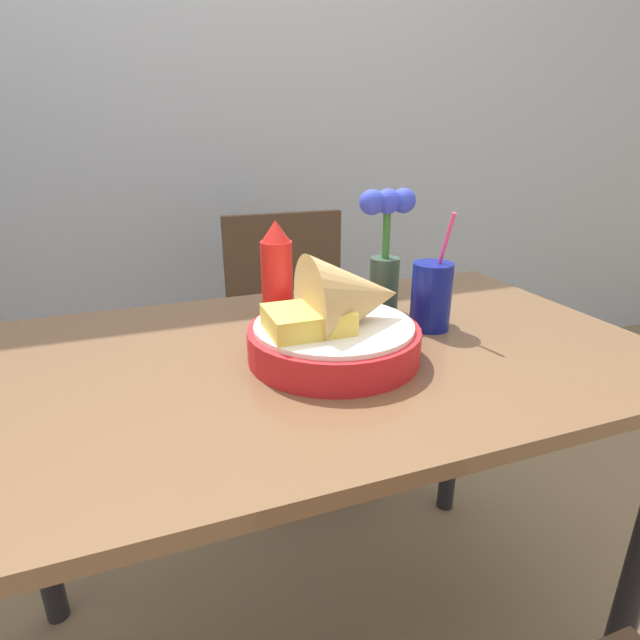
% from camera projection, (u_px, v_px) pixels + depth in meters
% --- Properties ---
extents(wall_window, '(7.00, 0.06, 2.60)m').
position_uv_depth(wall_window, '(191.00, 73.00, 1.79)').
color(wall_window, '#9EA8B7').
rests_on(wall_window, ground_plane).
extents(dining_table, '(1.22, 0.71, 0.74)m').
position_uv_depth(dining_table, '(310.00, 405.00, 0.91)').
color(dining_table, brown).
rests_on(dining_table, ground_plane).
extents(chair_far_window, '(0.40, 0.40, 0.86)m').
position_uv_depth(chair_far_window, '(293.00, 320.00, 1.65)').
color(chair_far_window, '#473323').
rests_on(chair_far_window, ground_plane).
extents(food_basket, '(0.29, 0.29, 0.18)m').
position_uv_depth(food_basket, '(341.00, 322.00, 0.83)').
color(food_basket, red).
rests_on(food_basket, dining_table).
extents(ketchup_bottle, '(0.06, 0.06, 0.20)m').
position_uv_depth(ketchup_bottle, '(277.00, 273.00, 0.98)').
color(ketchup_bottle, red).
rests_on(ketchup_bottle, dining_table).
extents(drink_cup, '(0.08, 0.08, 0.23)m').
position_uv_depth(drink_cup, '(431.00, 298.00, 0.95)').
color(drink_cup, navy).
rests_on(drink_cup, dining_table).
extents(flower_vase, '(0.12, 0.06, 0.26)m').
position_uv_depth(flower_vase, '(386.00, 247.00, 1.02)').
color(flower_vase, '#2D4738').
rests_on(flower_vase, dining_table).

